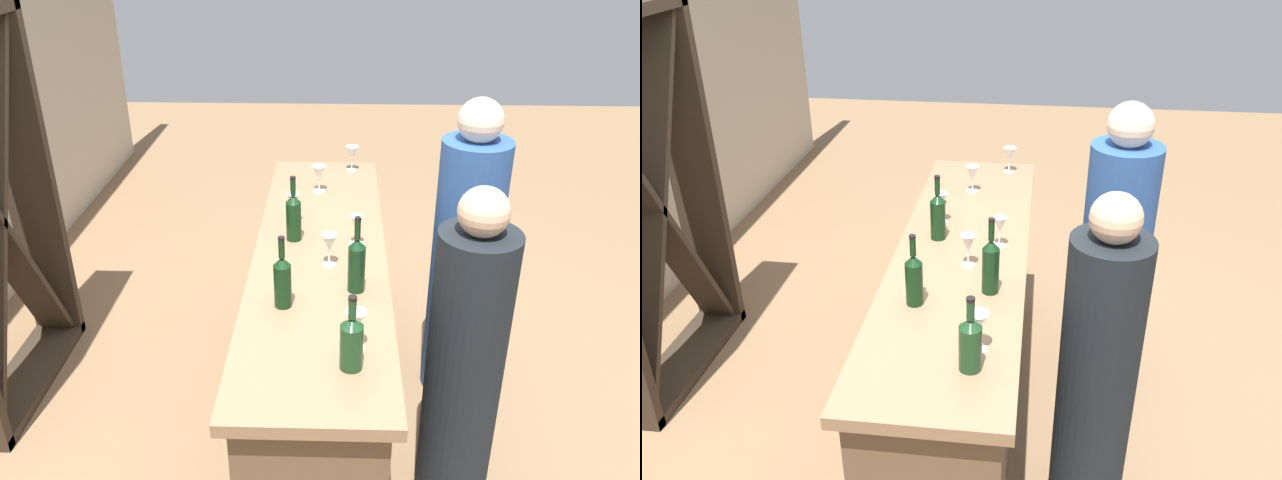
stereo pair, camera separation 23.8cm
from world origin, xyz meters
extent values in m
plane|color=#846647|center=(0.00, 0.00, 0.00)|extent=(12.00, 12.00, 0.00)
cube|color=brown|center=(0.00, 0.00, 0.47)|extent=(2.20, 0.52, 0.93)
cube|color=#8C6B4C|center=(0.00, 0.00, 0.96)|extent=(2.28, 0.60, 0.05)
cube|color=#33281E|center=(0.69, 1.65, 1.00)|extent=(0.06, 0.28, 1.99)
cube|color=#33281E|center=(0.20, 1.65, 0.03)|extent=(1.05, 0.28, 0.06)
cube|color=#33281E|center=(0.20, 1.65, 1.00)|extent=(0.96, 0.20, 1.89)
cube|color=#33281E|center=(0.20, 1.65, 1.00)|extent=(0.96, 0.20, 1.89)
cylinder|color=#193D1E|center=(-0.85, -0.13, 1.07)|extent=(0.08, 0.08, 0.17)
cone|color=#193D1E|center=(-0.85, -0.13, 1.17)|extent=(0.08, 0.08, 0.03)
cylinder|color=#193D1E|center=(-0.85, -0.13, 1.22)|extent=(0.03, 0.03, 0.07)
cylinder|color=black|center=(-0.85, -0.13, 1.26)|extent=(0.03, 0.03, 0.01)
cylinder|color=black|center=(-0.47, 0.13, 1.07)|extent=(0.07, 0.07, 0.18)
cone|color=black|center=(-0.47, 0.13, 1.18)|extent=(0.07, 0.07, 0.03)
cylinder|color=black|center=(-0.47, 0.13, 1.24)|extent=(0.02, 0.02, 0.08)
cylinder|color=black|center=(-0.47, 0.13, 1.28)|extent=(0.03, 0.03, 0.01)
cylinder|color=black|center=(-0.34, -0.16, 1.08)|extent=(0.07, 0.07, 0.20)
cone|color=black|center=(-0.34, -0.16, 1.20)|extent=(0.07, 0.07, 0.04)
cylinder|color=black|center=(-0.34, -0.16, 1.26)|extent=(0.02, 0.02, 0.08)
cylinder|color=black|center=(-0.34, -0.16, 1.31)|extent=(0.03, 0.03, 0.01)
cylinder|color=black|center=(0.10, 0.13, 1.08)|extent=(0.07, 0.07, 0.19)
cone|color=black|center=(0.10, 0.13, 1.19)|extent=(0.07, 0.07, 0.04)
cylinder|color=black|center=(0.10, 0.13, 1.25)|extent=(0.03, 0.03, 0.08)
cylinder|color=black|center=(0.10, 0.13, 1.29)|extent=(0.03, 0.03, 0.01)
cylinder|color=white|center=(0.06, -0.17, 0.98)|extent=(0.06, 0.06, 0.00)
cylinder|color=white|center=(0.06, -0.17, 1.02)|extent=(0.01, 0.01, 0.07)
cone|color=white|center=(0.06, -0.17, 1.09)|extent=(0.06, 0.06, 0.08)
cylinder|color=white|center=(1.01, -0.16, 0.98)|extent=(0.06, 0.06, 0.00)
cylinder|color=white|center=(1.01, -0.16, 1.02)|extent=(0.01, 0.01, 0.06)
cone|color=white|center=(1.01, -0.16, 1.09)|extent=(0.08, 0.08, 0.09)
cylinder|color=white|center=(-0.74, -0.15, 0.98)|extent=(0.07, 0.07, 0.00)
cylinder|color=white|center=(-0.74, -0.15, 1.03)|extent=(0.01, 0.01, 0.08)
cone|color=white|center=(-0.74, -0.15, 1.10)|extent=(0.08, 0.08, 0.07)
cylinder|color=white|center=(-0.14, -0.04, 0.98)|extent=(0.06, 0.06, 0.00)
cylinder|color=white|center=(-0.14, -0.04, 1.02)|extent=(0.01, 0.01, 0.07)
cone|color=white|center=(-0.14, -0.04, 1.09)|extent=(0.07, 0.07, 0.08)
cylinder|color=white|center=(0.68, 0.03, 0.98)|extent=(0.07, 0.07, 0.00)
cylinder|color=white|center=(0.68, 0.03, 1.02)|extent=(0.01, 0.01, 0.06)
cone|color=white|center=(0.68, 0.03, 1.09)|extent=(0.07, 0.07, 0.08)
cylinder|color=white|center=(0.28, 0.14, 0.98)|extent=(0.06, 0.06, 0.00)
cylinder|color=white|center=(0.28, 0.14, 1.02)|extent=(0.01, 0.01, 0.07)
cone|color=white|center=(0.28, 0.14, 1.10)|extent=(0.07, 0.07, 0.08)
cone|color=maroon|center=(0.28, 0.14, 1.07)|extent=(0.06, 0.06, 0.03)
cylinder|color=black|center=(-0.46, -0.61, 0.65)|extent=(0.34, 0.34, 1.31)
sphere|color=#D8AD8C|center=(-0.46, -0.61, 1.40)|extent=(0.19, 0.19, 0.19)
cylinder|color=#284C8C|center=(0.28, -0.73, 0.71)|extent=(0.39, 0.39, 1.42)
sphere|color=beige|center=(0.28, -0.73, 1.51)|extent=(0.21, 0.21, 0.21)
camera|label=1|loc=(-2.61, -0.08, 2.39)|focal=36.34mm
camera|label=2|loc=(-2.59, -0.32, 2.39)|focal=36.34mm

